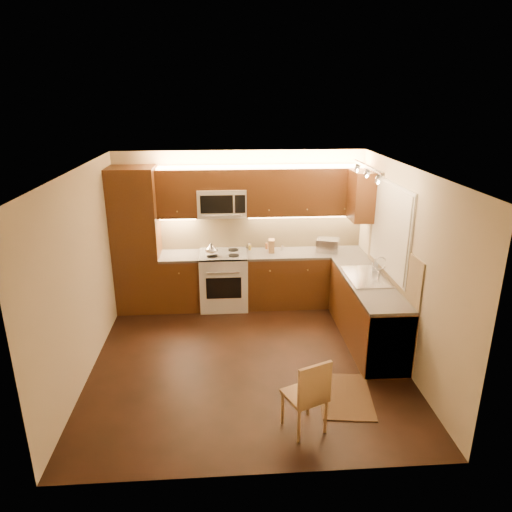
{
  "coord_description": "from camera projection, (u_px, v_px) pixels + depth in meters",
  "views": [
    {
      "loc": [
        -0.27,
        -5.37,
        3.31
      ],
      "look_at": [
        0.15,
        0.55,
        1.25
      ],
      "focal_mm": 32.55,
      "sensor_mm": 36.0,
      "label": 1
    }
  ],
  "objects": [
    {
      "name": "spice_jar_b",
      "position": [
        250.0,
        248.0,
        7.62
      ],
      "size": [
        0.05,
        0.05,
        0.09
      ],
      "primitive_type": "cylinder",
      "rotation": [
        0.0,
        0.0,
        0.14
      ],
      "color": "olive",
      "rests_on": "counter_back_right"
    },
    {
      "name": "wall_front",
      "position": [
        260.0,
        356.0,
        3.87
      ],
      "size": [
        4.0,
        0.01,
        2.5
      ],
      "primitive_type": "cube",
      "color": "#BDAC8A",
      "rests_on": "ground"
    },
    {
      "name": "base_cab_right",
      "position": [
        367.0,
        312.0,
        6.51
      ],
      "size": [
        0.6,
        2.0,
        0.86
      ],
      "primitive_type": "cube",
      "color": "#49230F",
      "rests_on": "floor"
    },
    {
      "name": "dishwasher",
      "position": [
        383.0,
        336.0,
        5.85
      ],
      "size": [
        0.58,
        0.6,
        0.84
      ],
      "primitive_type": "cube",
      "color": "silver",
      "rests_on": "floor"
    },
    {
      "name": "upper_cab_bridge",
      "position": [
        221.0,
        178.0,
        7.18
      ],
      "size": [
        0.76,
        0.35,
        0.31
      ],
      "primitive_type": "cube",
      "color": "#49230F",
      "rests_on": "wall_back"
    },
    {
      "name": "base_cab_back_left",
      "position": [
        181.0,
        282.0,
        7.56
      ],
      "size": [
        0.62,
        0.6,
        0.86
      ],
      "primitive_type": "cube",
      "color": "#49230F",
      "rests_on": "floor"
    },
    {
      "name": "sink",
      "position": [
        367.0,
        272.0,
        6.48
      ],
      "size": [
        0.52,
        0.86,
        0.15
      ],
      "primitive_type": null,
      "color": "silver",
      "rests_on": "counter_right"
    },
    {
      "name": "pantry",
      "position": [
        137.0,
        241.0,
        7.28
      ],
      "size": [
        0.7,
        0.6,
        2.3
      ],
      "primitive_type": "cube",
      "color": "#49230F",
      "rests_on": "floor"
    },
    {
      "name": "wall_right",
      "position": [
        404.0,
        267.0,
        5.89
      ],
      "size": [
        0.01,
        4.0,
        2.5
      ],
      "primitive_type": "cube",
      "color": "#BDAC8A",
      "rests_on": "ground"
    },
    {
      "name": "spice_jar_c",
      "position": [
        282.0,
        248.0,
        7.61
      ],
      "size": [
        0.05,
        0.05,
        0.09
      ],
      "primitive_type": "cylinder",
      "rotation": [
        0.0,
        0.0,
        -0.17
      ],
      "color": "silver",
      "rests_on": "counter_back_right"
    },
    {
      "name": "knife_block",
      "position": [
        271.0,
        246.0,
        7.5
      ],
      "size": [
        0.11,
        0.16,
        0.21
      ],
      "primitive_type": "cube",
      "rotation": [
        0.0,
        0.0,
        -0.1
      ],
      "color": "#A56D4A",
      "rests_on": "counter_back_right"
    },
    {
      "name": "kettle",
      "position": [
        211.0,
        249.0,
        7.25
      ],
      "size": [
        0.23,
        0.23,
        0.22
      ],
      "primitive_type": null,
      "rotation": [
        0.0,
        0.0,
        0.23
      ],
      "color": "silver",
      "rests_on": "stove"
    },
    {
      "name": "counter_back_left",
      "position": [
        180.0,
        256.0,
        7.41
      ],
      "size": [
        0.62,
        0.6,
        0.04
      ],
      "primitive_type": "cube",
      "color": "#3B3835",
      "rests_on": "base_cab_back_left"
    },
    {
      "name": "soap_bottle",
      "position": [
        375.0,
        265.0,
        6.69
      ],
      "size": [
        0.1,
        0.1,
        0.18
      ],
      "primitive_type": "imported",
      "rotation": [
        0.0,
        0.0,
        -0.2
      ],
      "color": "#B4B5B8",
      "rests_on": "counter_right"
    },
    {
      "name": "dining_chair",
      "position": [
        305.0,
        393.0,
        4.74
      ],
      "size": [
        0.5,
        0.5,
        0.85
      ],
      "primitive_type": null,
      "rotation": [
        0.0,
        0.0,
        0.4
      ],
      "color": "#A56D4A",
      "rests_on": "floor"
    },
    {
      "name": "wall_back",
      "position": [
        241.0,
        227.0,
        7.64
      ],
      "size": [
        4.0,
        0.01,
        2.5
      ],
      "primitive_type": "cube",
      "color": "#BDAC8A",
      "rests_on": "ground"
    },
    {
      "name": "upper_cab_back_left",
      "position": [
        177.0,
        193.0,
        7.2
      ],
      "size": [
        0.62,
        0.35,
        0.75
      ],
      "primitive_type": "cube",
      "color": "#49230F",
      "rests_on": "wall_back"
    },
    {
      "name": "upper_cab_right_corner",
      "position": [
        363.0,
        196.0,
        6.99
      ],
      "size": [
        0.35,
        0.5,
        0.75
      ],
      "primitive_type": "cube",
      "color": "#49230F",
      "rests_on": "wall_right"
    },
    {
      "name": "counter_back_right",
      "position": [
        305.0,
        253.0,
        7.55
      ],
      "size": [
        1.92,
        0.6,
        0.04
      ],
      "primitive_type": "cube",
      "color": "#3B3835",
      "rests_on": "base_cab_back_right"
    },
    {
      "name": "window_blinds",
      "position": [
        389.0,
        229.0,
        6.29
      ],
      "size": [
        0.02,
        1.36,
        1.16
      ],
      "primitive_type": "cube",
      "color": "silver",
      "rests_on": "wall_right"
    },
    {
      "name": "microwave",
      "position": [
        222.0,
        202.0,
        7.28
      ],
      "size": [
        0.76,
        0.38,
        0.44
      ],
      "primitive_type": null,
      "color": "silver",
      "rests_on": "wall_back"
    },
    {
      "name": "spice_jar_d",
      "position": [
        267.0,
        246.0,
        7.67
      ],
      "size": [
        0.06,
        0.06,
        0.1
      ],
      "primitive_type": "cylinder",
      "rotation": [
        0.0,
        0.0,
        -0.42
      ],
      "color": "brown",
      "rests_on": "counter_back_right"
    },
    {
      "name": "floor",
      "position": [
        248.0,
        358.0,
        6.16
      ],
      "size": [
        4.0,
        4.0,
        0.01
      ],
      "primitive_type": "cube",
      "color": "black",
      "rests_on": "ground"
    },
    {
      "name": "faucet",
      "position": [
        380.0,
        267.0,
        6.46
      ],
      "size": [
        0.2,
        0.04,
        0.3
      ],
      "primitive_type": null,
      "color": "silver",
      "rests_on": "counter_right"
    },
    {
      "name": "stove",
      "position": [
        224.0,
        280.0,
        7.57
      ],
      "size": [
        0.76,
        0.65,
        0.92
      ],
      "primitive_type": null,
      "color": "silver",
      "rests_on": "floor"
    },
    {
      "name": "wall_left",
      "position": [
        83.0,
        275.0,
        5.62
      ],
      "size": [
        0.01,
        4.0,
        2.5
      ],
      "primitive_type": "cube",
      "color": "#BDAC8A",
      "rests_on": "ground"
    },
    {
      "name": "base_cab_back_right",
      "position": [
        305.0,
        279.0,
        7.69
      ],
      "size": [
        1.92,
        0.6,
        0.86
      ],
      "primitive_type": "cube",
      "color": "#49230F",
      "rests_on": "floor"
    },
    {
      "name": "upper_cab_back_right",
      "position": [
        306.0,
        191.0,
        7.34
      ],
      "size": [
        1.92,
        0.35,
        0.75
      ],
      "primitive_type": "cube",
      "color": "#49230F",
      "rests_on": "wall_back"
    },
    {
      "name": "backsplash_right",
      "position": [
        392.0,
        260.0,
        6.28
      ],
      "size": [
        0.02,
        2.0,
        0.6
      ],
      "primitive_type": "cube",
      "color": "tan",
      "rests_on": "wall_right"
    },
    {
      "name": "window_frame",
      "position": [
        391.0,
        229.0,
        6.29
      ],
      "size": [
        0.03,
        1.44,
        1.24
      ],
      "primitive_type": "cube",
      "color": "silver",
      "rests_on": "wall_right"
    },
    {
      "name": "counter_right",
      "position": [
        369.0,
        282.0,
        6.37
      ],
      "size": [
        0.6,
        2.0,
        0.04
      ],
      "primitive_type": "cube",
      "color": "#3B3835",
      "rests_on": "base_cab_right"
    },
    {
      "name": "backsplash_back",
      "position": [
        262.0,
        230.0,
        7.67
      ],
      "size": [
        3.3,
        0.02,
        0.6
      ],
      "primitive_type": "cube",
      "color": "tan",
      "rests_on": "wall_back"
    },
    {
      "name": "rug",
      "position": [
        345.0,
        396.0,
        5.39
      ],
      "size": [
        0.7,
        0.95,
        0.01
      ],
      "primitive_type": "cube",
      "rotation": [
        0.0,
        0.0,
        -0.13
      ],
      "color": "black",
      "rests_on": "floor"
    },
    {
      "name": "toaster_oven",
      "position": [
        328.0,
        245.0,
        7.53
      ],
      "size": [
        0.42,
        0.36,
        0.21
      ],
      "primitive_type": "cube",
      "rotation": [
        0.0,
        0.0,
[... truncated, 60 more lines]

